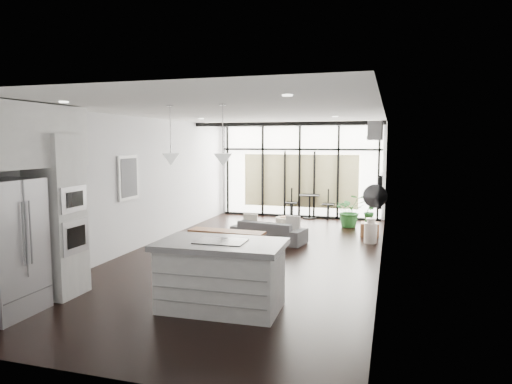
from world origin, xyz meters
The scene contains 27 objects.
floor centered at (0.00, 0.00, 0.00)m, with size 5.00×10.00×0.00m, color black.
ceiling centered at (0.00, 0.00, 2.80)m, with size 5.00×10.00×0.00m, color silver.
wall_left centered at (-2.50, 0.00, 1.40)m, with size 0.02×10.00×2.80m, color silver.
wall_right centered at (2.50, 0.00, 1.40)m, with size 0.02×10.00×2.80m, color silver.
wall_back centered at (0.00, 5.00, 1.40)m, with size 5.00×0.02×2.80m, color silver.
wall_front centered at (0.00, -5.00, 1.40)m, with size 5.00×0.02×2.80m, color silver.
glazing centered at (0.00, 4.88, 1.40)m, with size 5.00×0.20×2.80m, color black.
skylight centered at (0.00, 4.00, 2.77)m, with size 4.70×1.90×0.06m, color silver.
neighbour_building centered at (0.00, 4.95, 1.10)m, with size 3.50×0.02×1.60m, color beige.
island centered at (0.48, -2.96, 0.47)m, with size 1.71×1.01×0.94m, color white.
cooktop centered at (0.48, -2.96, 0.94)m, with size 0.67×0.45×0.01m, color black.
fridge centered at (-2.16, -3.95, 0.90)m, with size 0.69×0.87×1.79m, color #AAAAAF.
appliance_column centered at (-2.04, -3.10, 1.19)m, with size 0.62×0.65×2.39m, color white.
upper_cabinets centered at (-2.12, -3.50, 2.35)m, with size 0.62×1.75×0.86m, color white.
pendant_left centered at (-0.40, -2.65, 2.02)m, with size 0.26×0.26×0.18m, color silver.
pendant_right centered at (0.40, -2.65, 2.02)m, with size 0.26×0.26×0.18m, color silver.
sofa centered at (0.01, 1.28, 0.33)m, with size 1.68×0.49×0.66m, color #494A4C.
console_bench centered at (-0.49, -0.14, 0.25)m, with size 1.56×0.39×0.50m, color brown.
pouf centered at (0.17, 2.34, 0.20)m, with size 0.51×0.51×0.41m, color beige.
crate centered at (2.19, 2.60, 0.16)m, with size 0.43×0.43×0.33m, color brown.
plant_tall centered at (1.62, 3.68, 0.35)m, with size 0.80×0.89×0.69m, color #256528.
plant_crate centered at (2.19, 2.60, 0.45)m, with size 0.31×0.56×0.25m, color #256528.
milk_can centered at (2.24, 1.83, 0.28)m, with size 0.29×0.29×0.57m, color beige.
bistro_set centered at (0.34, 4.75, 0.34)m, with size 1.41×0.57×0.68m, color black.
tv centered at (2.46, 1.00, 1.30)m, with size 0.05×1.10×0.65m, color black.
ac_unit centered at (2.38, -0.80, 2.45)m, with size 0.22×0.90×0.30m, color white.
framed_art centered at (-2.47, -0.50, 1.55)m, with size 0.04×0.70×0.90m, color black.
Camera 1 is at (2.65, -8.60, 2.27)m, focal length 32.00 mm.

